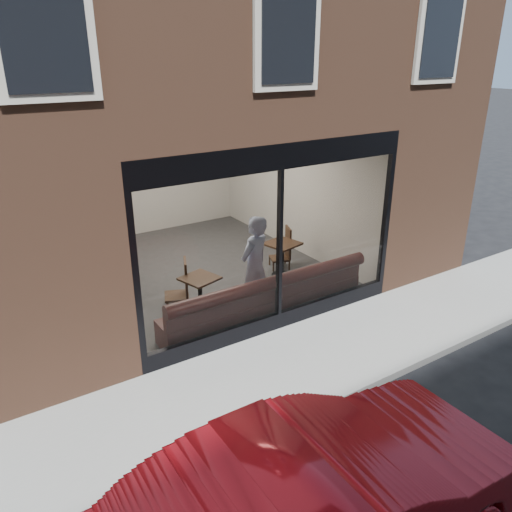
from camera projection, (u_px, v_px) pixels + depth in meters
ground at (361, 389)px, 7.13m from camera, size 120.00×120.00×0.00m
sidewalk_near at (316, 356)px, 7.90m from camera, size 40.00×2.00×0.01m
kerb_near at (363, 388)px, 7.06m from camera, size 40.00×0.10×0.12m
host_building_pier_right at (266, 157)px, 14.61m from camera, size 2.50×12.00×3.20m
host_building_backfill at (108, 154)px, 15.06m from camera, size 5.00×6.00×3.20m
cafe_floor at (201, 269)px, 11.00m from camera, size 6.00×6.00×0.00m
cafe_ceiling at (194, 122)px, 9.80m from camera, size 6.00×6.00×0.00m
cafe_wall_back at (145, 173)px, 12.72m from camera, size 5.00×0.00×5.00m
cafe_wall_left at (76, 221)px, 9.15m from camera, size 0.00×6.00×6.00m
cafe_wall_right at (293, 184)px, 11.65m from camera, size 0.00×6.00×6.00m
storefront_kick at (278, 320)px, 8.66m from camera, size 5.00×0.10×0.30m
storefront_header at (281, 156)px, 7.58m from camera, size 5.00×0.10×0.40m
storefront_mullion at (280, 245)px, 8.13m from camera, size 0.06×0.10×2.50m
storefront_glass at (281, 246)px, 8.10m from camera, size 4.80×0.00×4.80m
banquette at (265, 307)px, 8.94m from camera, size 4.00×0.55×0.45m
person at (255, 267)px, 8.85m from camera, size 0.80×0.68×1.87m
cafe_table_left at (200, 278)px, 8.85m from camera, size 0.72×0.72×0.04m
cafe_table_right at (282, 244)px, 10.45m from camera, size 0.76×0.76×0.04m
cafe_chair_left at (177, 296)px, 9.32m from camera, size 0.58×0.58×0.04m
cafe_chair_right at (279, 258)px, 11.02m from camera, size 0.51×0.51×0.04m
wall_poster at (86, 235)px, 8.90m from camera, size 0.02×0.53×0.70m
parked_car at (319, 511)px, 4.38m from camera, size 4.47×1.56×1.47m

